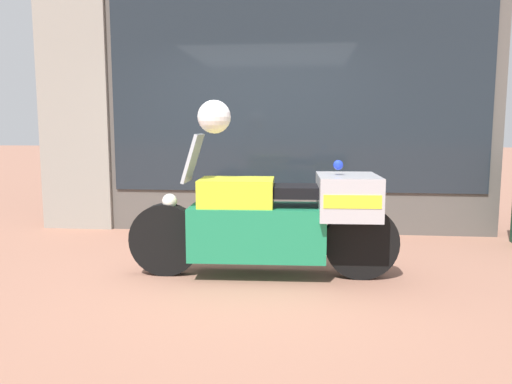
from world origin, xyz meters
TOP-DOWN VIEW (x-y plane):
  - ground_plane at (0.00, 0.00)m, footprint 60.00×60.00m
  - shop_building at (-0.43, 2.00)m, footprint 6.00×0.55m
  - window_display at (0.41, 2.03)m, footprint 4.59×0.30m
  - paramedic_motorcycle at (0.33, -0.15)m, footprint 2.49×0.75m
  - white_helmet at (-0.24, -0.17)m, footprint 0.30×0.30m

SIDE VIEW (x-z plane):
  - ground_plane at x=0.00m, z-range 0.00..0.00m
  - window_display at x=0.41m, z-range -0.53..1.50m
  - paramedic_motorcycle at x=0.33m, z-range -0.11..1.22m
  - white_helmet at x=-0.24m, z-range 1.32..1.63m
  - shop_building at x=-0.43m, z-range 0.01..4.14m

